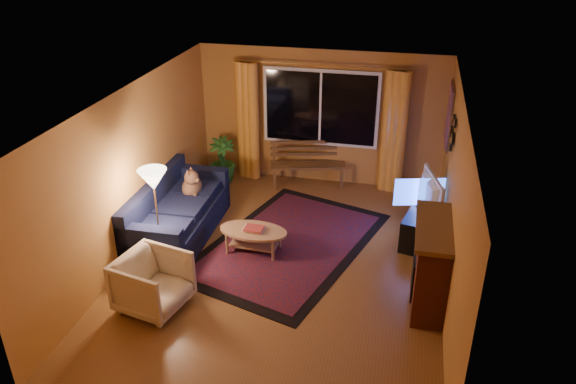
% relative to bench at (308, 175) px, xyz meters
% --- Properties ---
extents(floor, '(4.50, 6.00, 0.02)m').
position_rel_bench_xyz_m(floor, '(0.17, -2.71, -0.22)').
color(floor, brown).
rests_on(floor, ground).
extents(ceiling, '(4.50, 6.00, 0.02)m').
position_rel_bench_xyz_m(ceiling, '(0.17, -2.71, 2.30)').
color(ceiling, white).
rests_on(ceiling, ground).
extents(wall_back, '(4.50, 0.02, 2.50)m').
position_rel_bench_xyz_m(wall_back, '(0.17, 0.30, 1.04)').
color(wall_back, '#BC7E37').
rests_on(wall_back, ground).
extents(wall_left, '(0.02, 6.00, 2.50)m').
position_rel_bench_xyz_m(wall_left, '(-2.09, -2.71, 1.04)').
color(wall_left, '#BC7E37').
rests_on(wall_left, ground).
extents(wall_right, '(0.02, 6.00, 2.50)m').
position_rel_bench_xyz_m(wall_right, '(2.43, -2.71, 1.04)').
color(wall_right, '#BC7E37').
rests_on(wall_right, ground).
extents(window, '(2.00, 0.02, 1.30)m').
position_rel_bench_xyz_m(window, '(0.17, 0.23, 1.24)').
color(window, black).
rests_on(window, wall_back).
extents(curtain_rod, '(3.20, 0.03, 0.03)m').
position_rel_bench_xyz_m(curtain_rod, '(0.17, 0.19, 2.04)').
color(curtain_rod, '#BF8C3F').
rests_on(curtain_rod, wall_back).
extents(curtain_left, '(0.36, 0.36, 2.24)m').
position_rel_bench_xyz_m(curtain_left, '(-1.18, 0.17, 0.91)').
color(curtain_left, '#F6A337').
rests_on(curtain_left, ground).
extents(curtain_right, '(0.36, 0.36, 2.24)m').
position_rel_bench_xyz_m(curtain_right, '(1.52, 0.17, 0.91)').
color(curtain_right, '#F6A337').
rests_on(curtain_right, ground).
extents(bench, '(1.44, 0.77, 0.42)m').
position_rel_bench_xyz_m(bench, '(0.00, 0.00, 0.00)').
color(bench, '#55381C').
rests_on(bench, ground).
extents(potted_plant, '(0.63, 0.63, 0.87)m').
position_rel_bench_xyz_m(potted_plant, '(-1.61, -0.21, 0.23)').
color(potted_plant, '#235B1E').
rests_on(potted_plant, ground).
extents(sofa, '(1.01, 2.29, 0.92)m').
position_rel_bench_xyz_m(sofa, '(-1.63, -2.27, 0.25)').
color(sofa, black).
rests_on(sofa, ground).
extents(dog, '(0.48, 0.55, 0.50)m').
position_rel_bench_xyz_m(dog, '(-1.58, -1.76, 0.50)').
color(dog, brown).
rests_on(dog, sofa).
extents(armchair, '(0.90, 0.94, 0.82)m').
position_rel_bench_xyz_m(armchair, '(-1.25, -4.02, 0.20)').
color(armchair, beige).
rests_on(armchair, ground).
extents(floor_lamp, '(0.32, 0.32, 1.51)m').
position_rel_bench_xyz_m(floor_lamp, '(-1.58, -3.05, 0.55)').
color(floor_lamp, '#BF8C3F').
rests_on(floor_lamp, ground).
extents(rug, '(2.98, 3.79, 0.02)m').
position_rel_bench_xyz_m(rug, '(0.12, -2.16, -0.20)').
color(rug, maroon).
rests_on(rug, ground).
extents(coffee_table, '(1.08, 1.08, 0.38)m').
position_rel_bench_xyz_m(coffee_table, '(-0.35, -2.45, -0.02)').
color(coffee_table, tan).
rests_on(coffee_table, ground).
extents(tv_console, '(0.67, 1.29, 0.51)m').
position_rel_bench_xyz_m(tv_console, '(2.12, -1.46, 0.05)').
color(tv_console, black).
rests_on(tv_console, ground).
extents(television, '(0.38, 0.98, 0.56)m').
position_rel_bench_xyz_m(television, '(2.12, -1.46, 0.58)').
color(television, black).
rests_on(television, tv_console).
extents(fireplace, '(0.40, 1.20, 1.10)m').
position_rel_bench_xyz_m(fireplace, '(2.22, -3.11, 0.34)').
color(fireplace, maroon).
rests_on(fireplace, ground).
extents(mirror_cluster, '(0.06, 0.60, 0.56)m').
position_rel_bench_xyz_m(mirror_cluster, '(2.38, -1.41, 1.59)').
color(mirror_cluster, black).
rests_on(mirror_cluster, wall_right).
extents(painting, '(0.04, 0.76, 0.96)m').
position_rel_bench_xyz_m(painting, '(2.39, -0.26, 1.44)').
color(painting, '#DF4F21').
rests_on(painting, wall_right).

